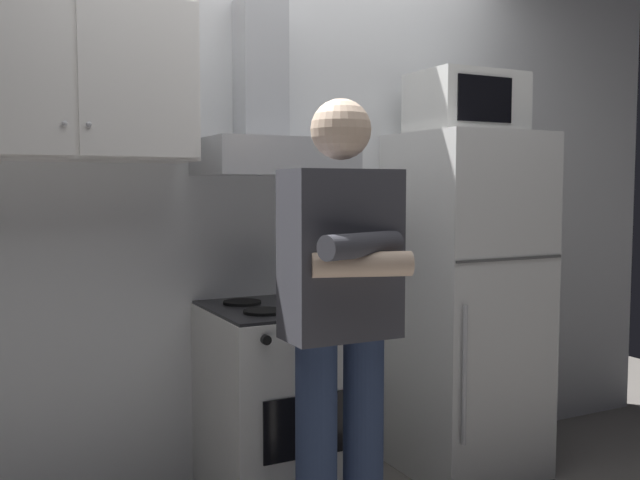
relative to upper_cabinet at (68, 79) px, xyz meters
The scene contains 8 objects.
back_wall_tiled 0.97m from the upper_cabinet, 14.86° to the left, with size 4.80×0.10×2.70m, color white.
upper_cabinet is the anchor object (origin of this frame).
stove_oven 1.55m from the upper_cabinet, ahead, with size 0.60×0.62×0.87m.
range_hood 0.81m from the upper_cabinet, ahead, with size 0.60×0.44×0.75m.
refrigerator 2.00m from the upper_cabinet, ahead, with size 0.60×0.62×1.60m.
microwave 1.75m from the upper_cabinet, ahead, with size 0.48×0.37×0.28m.
person_standing 1.35m from the upper_cabinet, 44.26° to the right, with size 0.38×0.33×1.64m.
cooking_pot 1.27m from the upper_cabinet, 14.73° to the right, with size 0.30×0.20×0.10m.
Camera 1 is at (-1.20, -2.39, 1.35)m, focal length 39.47 mm.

